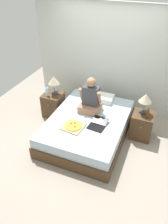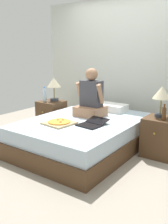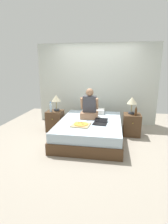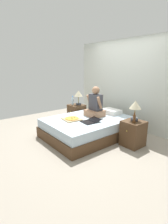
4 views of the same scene
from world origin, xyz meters
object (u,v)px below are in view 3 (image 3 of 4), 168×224
at_px(nightstand_left, 55,121).
at_px(bed, 90,130).
at_px(lamp_on_left_nightstand, 56,99).
at_px(person_seated, 90,107).
at_px(pizza_box, 81,125).
at_px(water_bottle, 51,108).
at_px(nightstand_right, 132,125).
at_px(laptop, 100,123).
at_px(beer_bottle, 136,112).
at_px(lamp_on_right_nightstand, 132,102).

bearing_deg(nightstand_left, bed, -21.10).
bearing_deg(bed, lamp_on_left_nightstand, 155.80).
distance_m(lamp_on_left_nightstand, person_seated, 1.00).
bearing_deg(nightstand_left, pizza_box, -41.69).
distance_m(nightstand_left, water_bottle, 0.42).
relative_size(nightstand_right, laptop, 1.30).
bearing_deg(lamp_on_left_nightstand, pizza_box, -44.69).
bearing_deg(nightstand_right, bed, -158.90).
height_order(lamp_on_left_nightstand, pizza_box, lamp_on_left_nightstand).
height_order(lamp_on_left_nightstand, person_seated, person_seated).
relative_size(nightstand_left, laptop, 1.30).
xyz_separation_m(nightstand_left, water_bottle, (-0.08, -0.09, 0.40)).
height_order(beer_bottle, pizza_box, beer_bottle).
bearing_deg(bed, person_seated, 101.41).
relative_size(bed, nightstand_right, 3.69).
bearing_deg(beer_bottle, nightstand_right, 125.01).
bearing_deg(lamp_on_right_nightstand, nightstand_left, -178.64).
relative_size(water_bottle, beer_bottle, 1.20).
xyz_separation_m(nightstand_right, laptop, (-0.80, -0.59, 0.20)).
bearing_deg(nightstand_right, water_bottle, -177.68).
bearing_deg(water_bottle, beer_bottle, -0.25).
relative_size(nightstand_left, pizza_box, 1.31).
height_order(laptop, pizza_box, laptop).
xyz_separation_m(nightstand_left, person_seated, (1.01, -0.14, 0.47)).
distance_m(nightstand_right, beer_bottle, 0.40).
distance_m(lamp_on_right_nightstand, beer_bottle, 0.29).
bearing_deg(water_bottle, pizza_box, -36.04).
bearing_deg(laptop, pizza_box, -153.37).
height_order(bed, lamp_on_right_nightstand, lamp_on_right_nightstand).
height_order(nightstand_left, water_bottle, water_bottle).
distance_m(laptop, pizza_box, 0.48).
xyz_separation_m(lamp_on_left_nightstand, laptop, (1.30, -0.64, -0.41)).
height_order(lamp_on_left_nightstand, lamp_on_right_nightstand, same).
bearing_deg(bed, nightstand_right, 21.10).
bearing_deg(laptop, nightstand_right, 36.46).
relative_size(bed, lamp_on_right_nightstand, 4.75).
distance_m(bed, lamp_on_left_nightstand, 1.31).
height_order(lamp_on_left_nightstand, water_bottle, lamp_on_left_nightstand).
height_order(water_bottle, lamp_on_right_nightstand, lamp_on_right_nightstand).
distance_m(bed, beer_bottle, 1.26).
distance_m(water_bottle, beer_bottle, 2.29).
xyz_separation_m(bed, person_seated, (-0.06, 0.28, 0.53)).
relative_size(water_bottle, nightstand_right, 0.48).
bearing_deg(beer_bottle, nightstand_left, 177.41).
bearing_deg(nightstand_right, beer_bottle, -54.99).
xyz_separation_m(nightstand_left, nightstand_right, (2.14, 0.00, 0.00)).
height_order(nightstand_left, nightstand_right, same).
bearing_deg(beer_bottle, person_seated, -178.22).
bearing_deg(beer_bottle, pizza_box, -151.45).
height_order(bed, laptop, laptop).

